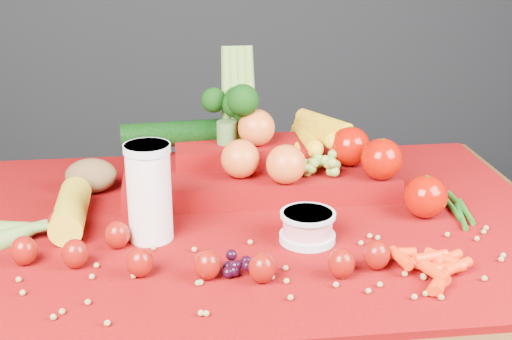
{
  "coord_description": "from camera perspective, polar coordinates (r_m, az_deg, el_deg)",
  "views": [
    {
      "loc": [
        -0.14,
        -1.15,
        1.29
      ],
      "look_at": [
        0.0,
        0.02,
        0.85
      ],
      "focal_mm": 50.0,
      "sensor_mm": 36.0,
      "label": 1
    }
  ],
  "objects": [
    {
      "name": "table",
      "position": [
        1.32,
        0.11,
        -8.26
      ],
      "size": [
        1.1,
        0.8,
        0.75
      ],
      "color": "#3B240D",
      "rests_on": "ground"
    },
    {
      "name": "red_cloth",
      "position": [
        1.27,
        0.11,
        -4.28
      ],
      "size": [
        1.05,
        0.75,
        0.01
      ],
      "primitive_type": "cube",
      "color": "#780408",
      "rests_on": "table"
    },
    {
      "name": "milk_glass",
      "position": [
        1.18,
        -8.55,
        -1.51
      ],
      "size": [
        0.08,
        0.08,
        0.17
      ],
      "rotation": [
        0.0,
        0.0,
        0.36
      ],
      "color": "white",
      "rests_on": "red_cloth"
    },
    {
      "name": "yogurt_bowl",
      "position": [
        1.19,
        4.15,
        -4.47
      ],
      "size": [
        0.09,
        0.09,
        0.05
      ],
      "rotation": [
        0.0,
        0.0,
        -0.09
      ],
      "color": "silver",
      "rests_on": "red_cloth"
    },
    {
      "name": "strawberry_scatter",
      "position": [
        1.13,
        -6.66,
        -6.04
      ],
      "size": [
        0.58,
        0.28,
        0.05
      ],
      "color": "maroon",
      "rests_on": "red_cloth"
    },
    {
      "name": "dark_grape_cluster",
      "position": [
        1.1,
        -2.01,
        -7.49
      ],
      "size": [
        0.06,
        0.05,
        0.03
      ],
      "primitive_type": null,
      "color": "black",
      "rests_on": "red_cloth"
    },
    {
      "name": "soybean_scatter",
      "position": [
        1.09,
        1.4,
        -8.16
      ],
      "size": [
        0.84,
        0.24,
        0.01
      ],
      "primitive_type": null,
      "color": "olive",
      "rests_on": "red_cloth"
    },
    {
      "name": "corn_ear",
      "position": [
        1.26,
        -16.48,
        -4.04
      ],
      "size": [
        0.18,
        0.23,
        0.06
      ],
      "rotation": [
        0.0,
        0.0,
        1.59
      ],
      "color": "gold",
      "rests_on": "red_cloth"
    },
    {
      "name": "potato",
      "position": [
        1.42,
        -13.06,
        -0.45
      ],
      "size": [
        0.1,
        0.07,
        0.07
      ],
      "primitive_type": "ellipsoid",
      "color": "brown",
      "rests_on": "red_cloth"
    },
    {
      "name": "baby_carrot_pile",
      "position": [
        1.11,
        13.44,
        -7.57
      ],
      "size": [
        0.17,
        0.18,
        0.03
      ],
      "primitive_type": null,
      "color": "red",
      "rests_on": "red_cloth"
    },
    {
      "name": "green_bean_pile",
      "position": [
        1.35,
        15.56,
        -3.1
      ],
      "size": [
        0.14,
        0.12,
        0.01
      ],
      "primitive_type": null,
      "color": "#1A5413",
      "rests_on": "red_cloth"
    },
    {
      "name": "produce_mound",
      "position": [
        1.39,
        1.12,
        0.88
      ],
      "size": [
        0.59,
        0.36,
        0.27
      ],
      "color": "#780408",
      "rests_on": "red_cloth"
    }
  ]
}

